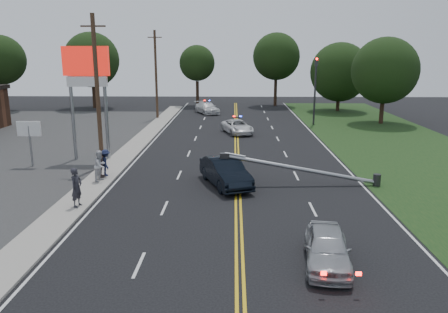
{
  "coord_description": "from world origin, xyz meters",
  "views": [
    {
      "loc": [
        -0.24,
        -16.55,
        7.62
      ],
      "look_at": [
        -0.81,
        8.05,
        1.7
      ],
      "focal_mm": 35.0,
      "sensor_mm": 36.0,
      "label": 1
    }
  ],
  "objects_px": {
    "pylon_sign": "(87,76)",
    "bystander_c": "(106,163)",
    "small_sign": "(29,133)",
    "emergency_a": "(237,127)",
    "fallen_streetlight": "(310,170)",
    "waiting_sedan": "(327,248)",
    "bystander_a": "(76,187)",
    "traffic_signal": "(315,85)",
    "emergency_b": "(207,108)",
    "utility_pole_mid": "(97,92)",
    "crashed_sedan": "(225,172)",
    "bystander_b": "(100,166)",
    "bystander_d": "(101,164)",
    "utility_pole_far": "(156,75)"
  },
  "relations": [
    {
      "from": "small_sign",
      "to": "bystander_a",
      "type": "distance_m",
      "value": 10.18
    },
    {
      "from": "pylon_sign",
      "to": "crashed_sedan",
      "type": "bearing_deg",
      "value": -31.97
    },
    {
      "from": "traffic_signal",
      "to": "small_sign",
      "type": "bearing_deg",
      "value": -141.1
    },
    {
      "from": "waiting_sedan",
      "to": "emergency_a",
      "type": "distance_m",
      "value": 26.67
    },
    {
      "from": "utility_pole_far",
      "to": "waiting_sedan",
      "type": "distance_m",
      "value": 38.15
    },
    {
      "from": "emergency_b",
      "to": "bystander_a",
      "type": "relative_size",
      "value": 2.47
    },
    {
      "from": "utility_pole_far",
      "to": "emergency_a",
      "type": "relative_size",
      "value": 2.18
    },
    {
      "from": "small_sign",
      "to": "emergency_a",
      "type": "distance_m",
      "value": 19.02
    },
    {
      "from": "waiting_sedan",
      "to": "bystander_a",
      "type": "bearing_deg",
      "value": 160.63
    },
    {
      "from": "fallen_streetlight",
      "to": "waiting_sedan",
      "type": "bearing_deg",
      "value": -95.84
    },
    {
      "from": "traffic_signal",
      "to": "emergency_a",
      "type": "relative_size",
      "value": 1.54
    },
    {
      "from": "bystander_d",
      "to": "emergency_b",
      "type": "bearing_deg",
      "value": -11.77
    },
    {
      "from": "bystander_b",
      "to": "waiting_sedan",
      "type": "bearing_deg",
      "value": -118.06
    },
    {
      "from": "utility_pole_far",
      "to": "bystander_d",
      "type": "height_order",
      "value": "utility_pole_far"
    },
    {
      "from": "traffic_signal",
      "to": "bystander_b",
      "type": "distance_m",
      "value": 27.43
    },
    {
      "from": "waiting_sedan",
      "to": "emergency_b",
      "type": "height_order",
      "value": "emergency_b"
    },
    {
      "from": "emergency_b",
      "to": "small_sign",
      "type": "bearing_deg",
      "value": -135.67
    },
    {
      "from": "bystander_b",
      "to": "bystander_c",
      "type": "height_order",
      "value": "bystander_b"
    },
    {
      "from": "small_sign",
      "to": "bystander_a",
      "type": "height_order",
      "value": "small_sign"
    },
    {
      "from": "crashed_sedan",
      "to": "bystander_a",
      "type": "xyz_separation_m",
      "value": [
        -7.28,
        -4.03,
        0.29
      ]
    },
    {
      "from": "emergency_a",
      "to": "bystander_b",
      "type": "relative_size",
      "value": 2.47
    },
    {
      "from": "fallen_streetlight",
      "to": "emergency_b",
      "type": "distance_m",
      "value": 31.49
    },
    {
      "from": "emergency_b",
      "to": "bystander_c",
      "type": "xyz_separation_m",
      "value": [
        -4.49,
        -29.12,
        0.24
      ]
    },
    {
      "from": "pylon_sign",
      "to": "bystander_d",
      "type": "distance_m",
      "value": 7.42
    },
    {
      "from": "bystander_c",
      "to": "fallen_streetlight",
      "type": "bearing_deg",
      "value": -120.23
    },
    {
      "from": "pylon_sign",
      "to": "bystander_d",
      "type": "relative_size",
      "value": 4.9
    },
    {
      "from": "pylon_sign",
      "to": "fallen_streetlight",
      "type": "bearing_deg",
      "value": -22.22
    },
    {
      "from": "pylon_sign",
      "to": "small_sign",
      "type": "distance_m",
      "value": 5.45
    },
    {
      "from": "waiting_sedan",
      "to": "bystander_c",
      "type": "relative_size",
      "value": 2.38
    },
    {
      "from": "bystander_a",
      "to": "traffic_signal",
      "type": "bearing_deg",
      "value": -17.54
    },
    {
      "from": "utility_pole_mid",
      "to": "crashed_sedan",
      "type": "distance_m",
      "value": 10.34
    },
    {
      "from": "traffic_signal",
      "to": "bystander_c",
      "type": "height_order",
      "value": "traffic_signal"
    },
    {
      "from": "utility_pole_mid",
      "to": "crashed_sedan",
      "type": "relative_size",
      "value": 2.03
    },
    {
      "from": "crashed_sedan",
      "to": "bystander_b",
      "type": "xyz_separation_m",
      "value": [
        -7.43,
        0.38,
        0.24
      ]
    },
    {
      "from": "utility_pole_mid",
      "to": "utility_pole_far",
      "type": "height_order",
      "value": "same"
    },
    {
      "from": "pylon_sign",
      "to": "bystander_c",
      "type": "xyz_separation_m",
      "value": [
        2.34,
        -4.62,
        -5.05
      ]
    },
    {
      "from": "traffic_signal",
      "to": "bystander_b",
      "type": "height_order",
      "value": "traffic_signal"
    },
    {
      "from": "traffic_signal",
      "to": "bystander_b",
      "type": "relative_size",
      "value": 3.8
    },
    {
      "from": "bystander_a",
      "to": "bystander_d",
      "type": "xyz_separation_m",
      "value": [
        -0.36,
        5.14,
        -0.17
      ]
    },
    {
      "from": "pylon_sign",
      "to": "waiting_sedan",
      "type": "height_order",
      "value": "pylon_sign"
    },
    {
      "from": "waiting_sedan",
      "to": "bystander_d",
      "type": "xyz_separation_m",
      "value": [
        -11.55,
        10.82,
        0.26
      ]
    },
    {
      "from": "traffic_signal",
      "to": "crashed_sedan",
      "type": "xyz_separation_m",
      "value": [
        -9.02,
        -22.1,
        -3.39
      ]
    },
    {
      "from": "utility_pole_mid",
      "to": "bystander_d",
      "type": "bearing_deg",
      "value": -74.42
    },
    {
      "from": "small_sign",
      "to": "fallen_streetlight",
      "type": "distance_m",
      "value": 18.68
    },
    {
      "from": "waiting_sedan",
      "to": "small_sign",
      "type": "bearing_deg",
      "value": 148.72
    },
    {
      "from": "bystander_a",
      "to": "bystander_c",
      "type": "height_order",
      "value": "bystander_a"
    },
    {
      "from": "pylon_sign",
      "to": "crashed_sedan",
      "type": "distance_m",
      "value": 12.64
    },
    {
      "from": "fallen_streetlight",
      "to": "bystander_c",
      "type": "xyz_separation_m",
      "value": [
        -12.34,
        1.38,
        0.03
      ]
    },
    {
      "from": "waiting_sedan",
      "to": "bystander_c",
      "type": "xyz_separation_m",
      "value": [
        -11.34,
        11.19,
        0.28
      ]
    },
    {
      "from": "traffic_signal",
      "to": "bystander_c",
      "type": "distance_m",
      "value": 26.58
    }
  ]
}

